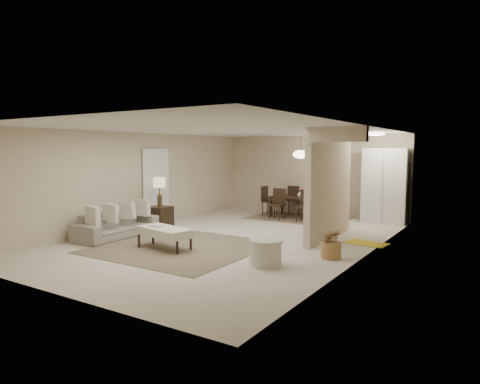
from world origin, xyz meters
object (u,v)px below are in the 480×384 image
Objects in this scene: round_pouf at (266,253)px; ottoman_bench at (164,232)px; sofa at (117,225)px; pantry_cabinet at (385,186)px; dining_table at (300,207)px; wicker_basket at (331,250)px; side_table at (160,217)px.

ottoman_bench is at bearing -179.57° from round_pouf.
sofa is at bearing -178.28° from ottoman_bench.
dining_table is (-2.39, -0.45, -0.73)m from pantry_cabinet.
ottoman_bench is 3.38m from wicker_basket.
round_pouf is 1.58× the size of wicker_basket.
round_pouf is (2.38, 0.02, -0.13)m from ottoman_bench.
pantry_cabinet is 3.62× the size of side_table.
ottoman_bench is at bearing -117.86° from pantry_cabinet.
pantry_cabinet reaches higher than sofa.
dining_table is at bearing -28.36° from sofa.
sofa is 5.02m from wicker_basket.
side_table reaches higher than wicker_basket.
round_pouf is at bearing 11.77° from ottoman_bench.
pantry_cabinet is 1.01× the size of sofa.
pantry_cabinet is at bearing 40.24° from side_table.
side_table is 4.44m from round_pouf.
round_pouf is (4.10, -1.69, -0.06)m from side_table.
side_table is 0.32× the size of dining_table.
wicker_basket is 0.21× the size of dining_table.
pantry_cabinet is 5.81m from round_pouf.
wicker_basket is at bearing -59.45° from dining_table.
side_table is (0.05, 1.41, -0.01)m from sofa.
dining_table is at bearing 108.27° from round_pouf.
ottoman_bench is 2.43m from side_table.
pantry_cabinet is 3.56× the size of round_pouf.
wicker_basket is (0.16, -4.62, -0.89)m from pantry_cabinet.
ottoman_bench reaches higher than wicker_basket.
dining_table reaches higher than sofa.
ottoman_bench is at bearing -97.78° from dining_table.
pantry_cabinet is 2.54m from dining_table.
wicker_basket is (4.96, 0.81, -0.14)m from sofa.
pantry_cabinet reaches higher than round_pouf.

